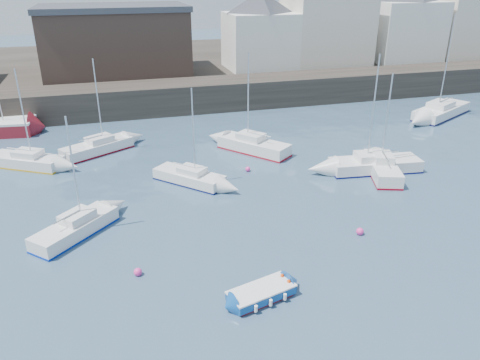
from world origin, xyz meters
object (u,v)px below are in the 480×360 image
object	(u,v)px
sailboat_d	(375,164)
sailboat_c	(382,167)
sailboat_f	(254,145)
buoy_far	(248,171)
sailboat_g	(441,111)
buoy_near	(138,275)
sailboat_h	(98,147)
buoy_mid	(360,234)
blue_dinghy	(261,293)
sailboat_e	(26,161)
sailboat_b	(190,177)
sailboat_a	(76,227)

from	to	relation	value
sailboat_d	sailboat_c	bearing A→B (deg)	-75.77
sailboat_f	buoy_far	bearing A→B (deg)	-113.39
sailboat_g	buoy_near	bearing A→B (deg)	-149.03
sailboat_f	sailboat_h	distance (m)	12.95
sailboat_g	sailboat_h	distance (m)	34.45
buoy_far	buoy_mid	bearing A→B (deg)	-71.94
sailboat_c	buoy_mid	world-z (taller)	sailboat_c
buoy_mid	blue_dinghy	bearing A→B (deg)	-151.61
sailboat_g	sailboat_e	bearing A→B (deg)	-175.86
blue_dinghy	buoy_mid	xyz separation A→B (m)	(7.28, 3.93, -0.33)
sailboat_b	sailboat_c	bearing A→B (deg)	-9.97
sailboat_b	sailboat_f	distance (m)	7.85
sailboat_g	buoy_mid	xyz separation A→B (m)	(-20.11, -19.16, -0.58)
sailboat_d	sailboat_f	distance (m)	9.91
blue_dinghy	sailboat_g	world-z (taller)	sailboat_g
blue_dinghy	buoy_far	distance (m)	15.09
sailboat_a	sailboat_f	world-z (taller)	sailboat_f
sailboat_b	buoy_near	size ratio (longest dim) A/B	16.83
sailboat_f	sailboat_g	world-z (taller)	sailboat_g
buoy_mid	sailboat_c	bearing A→B (deg)	51.14
blue_dinghy	buoy_far	bearing A→B (deg)	75.43
sailboat_c	sailboat_e	xyz separation A→B (m)	(-25.55, 8.93, -0.07)
blue_dinghy	buoy_mid	bearing A→B (deg)	28.39
sailboat_d	sailboat_h	world-z (taller)	sailboat_d
blue_dinghy	sailboat_h	distance (m)	22.95
buoy_far	buoy_near	bearing A→B (deg)	-129.27
blue_dinghy	sailboat_f	distance (m)	19.26
sailboat_b	buoy_mid	world-z (taller)	sailboat_b
sailboat_g	buoy_far	xyz separation A→B (m)	(-23.59, -8.49, -0.58)
sailboat_g	sailboat_b	bearing A→B (deg)	-161.66
sailboat_a	sailboat_d	distance (m)	21.69
sailboat_b	sailboat_c	size ratio (longest dim) A/B	0.93
sailboat_b	sailboat_d	distance (m)	13.92
buoy_mid	sailboat_h	bearing A→B (deg)	128.63
sailboat_d	sailboat_b	bearing A→B (deg)	172.93
buoy_mid	buoy_near	bearing A→B (deg)	-177.86
sailboat_e	sailboat_h	world-z (taller)	sailboat_h
sailboat_b	buoy_far	bearing A→B (deg)	10.55
sailboat_b	sailboat_f	xyz separation A→B (m)	(6.27, 4.72, 0.12)
sailboat_g	buoy_near	distance (m)	38.14
sailboat_a	sailboat_h	xyz separation A→B (m)	(1.33, 13.46, 0.01)
sailboat_h	buoy_near	bearing A→B (deg)	-84.64
sailboat_h	sailboat_b	bearing A→B (deg)	-52.41
sailboat_a	buoy_far	bearing A→B (deg)	27.08
sailboat_a	sailboat_b	xyz separation A→B (m)	(7.57, 5.36, -0.04)
blue_dinghy	sailboat_d	bearing A→B (deg)	42.76
sailboat_e	sailboat_f	distance (m)	17.90
blue_dinghy	sailboat_g	bearing A→B (deg)	40.13
sailboat_d	sailboat_e	distance (m)	26.65
sailboat_c	buoy_far	distance (m)	9.99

